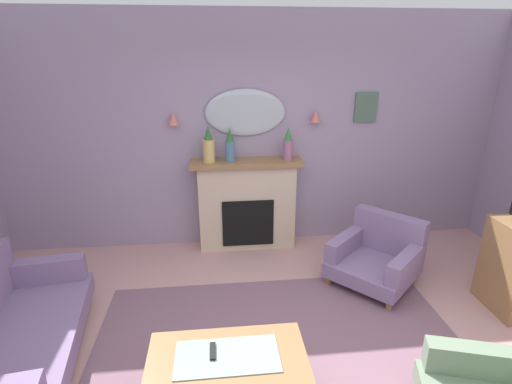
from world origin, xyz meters
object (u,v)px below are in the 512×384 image
at_px(wall_mirror, 245,113).
at_px(wall_sconce_left, 173,119).
at_px(mantel_vase_right, 288,145).
at_px(armchair_in_corner, 378,255).
at_px(mantel_vase_centre, 209,147).
at_px(tv_remote, 213,351).
at_px(floral_couch, 4,332).
at_px(framed_picture, 366,107).
at_px(fireplace, 247,205).
at_px(mantel_vase_left, 230,146).
at_px(coffee_table, 228,363).
at_px(wall_sconce_right, 315,116).

height_order(wall_mirror, wall_sconce_left, wall_mirror).
relative_size(mantel_vase_right, wall_mirror, 0.41).
bearing_deg(armchair_in_corner, wall_sconce_left, 154.82).
xyz_separation_m(mantel_vase_right, armchair_in_corner, (0.86, -0.92, -1.04)).
bearing_deg(mantel_vase_centre, armchair_in_corner, -26.92).
bearing_deg(mantel_vase_centre, tv_remote, -89.86).
relative_size(mantel_vase_right, floral_couch, 0.22).
bearing_deg(tv_remote, framed_picture, 52.39).
bearing_deg(mantel_vase_right, mantel_vase_centre, 180.00).
height_order(fireplace, armchair_in_corner, fireplace).
height_order(fireplace, mantel_vase_centre, mantel_vase_centre).
relative_size(mantel_vase_centre, floral_couch, 0.24).
bearing_deg(floral_couch, framed_picture, 29.08).
distance_m(mantel_vase_left, armchair_in_corner, 2.09).
bearing_deg(coffee_table, armchair_in_corner, 40.83).
height_order(wall_sconce_left, tv_remote, wall_sconce_left).
xyz_separation_m(wall_mirror, floral_couch, (-2.09, -1.99, -1.39)).
height_order(wall_mirror, wall_sconce_right, wall_mirror).
bearing_deg(framed_picture, floral_couch, -150.92).
relative_size(mantel_vase_left, framed_picture, 1.12).
bearing_deg(framed_picture, coffee_table, -125.66).
relative_size(fireplace, wall_sconce_right, 9.71).
bearing_deg(coffee_table, mantel_vase_left, 86.53).
bearing_deg(mantel_vase_right, coffee_table, -109.46).
relative_size(wall_sconce_right, framed_picture, 0.39).
xyz_separation_m(framed_picture, floral_couch, (-3.59, -2.00, -1.43)).
distance_m(wall_mirror, armchair_in_corner, 2.24).
distance_m(wall_mirror, framed_picture, 1.50).
bearing_deg(fireplace, tv_remote, -100.61).
bearing_deg(framed_picture, mantel_vase_left, -173.96).
bearing_deg(armchair_in_corner, wall_mirror, 141.30).
bearing_deg(armchair_in_corner, wall_sconce_right, 116.11).
height_order(mantel_vase_right, armchair_in_corner, mantel_vase_right).
distance_m(mantel_vase_left, coffee_table, 2.58).
relative_size(mantel_vase_centre, armchair_in_corner, 0.38).
xyz_separation_m(floral_couch, armchair_in_corner, (3.45, 0.90, -0.01)).
xyz_separation_m(mantel_vase_centre, mantel_vase_left, (0.25, 0.00, 0.00)).
xyz_separation_m(wall_sconce_right, tv_remote, (-1.29, -2.46, -1.21)).
distance_m(fireplace, mantel_vase_right, 0.92).
height_order(wall_sconce_right, floral_couch, wall_sconce_right).
bearing_deg(wall_mirror, mantel_vase_centre, -159.30).
distance_m(mantel_vase_right, wall_mirror, 0.64).
xyz_separation_m(mantel_vase_centre, wall_sconce_left, (-0.40, 0.12, 0.31)).
distance_m(mantel_vase_centre, tv_remote, 2.51).
relative_size(mantel_vase_right, armchair_in_corner, 0.35).
distance_m(floral_couch, armchair_in_corner, 3.56).
relative_size(mantel_vase_left, coffee_table, 0.37).
relative_size(floral_couch, armchair_in_corner, 1.58).
bearing_deg(fireplace, mantel_vase_left, -171.94).
bearing_deg(wall_sconce_left, framed_picture, 1.46).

